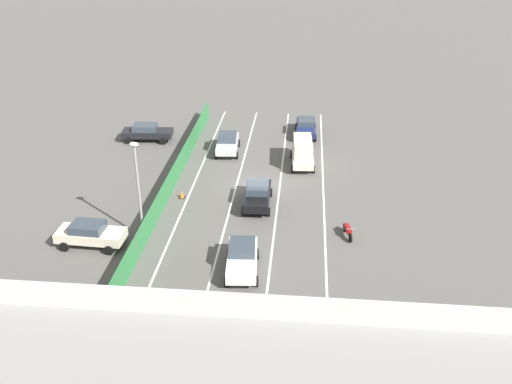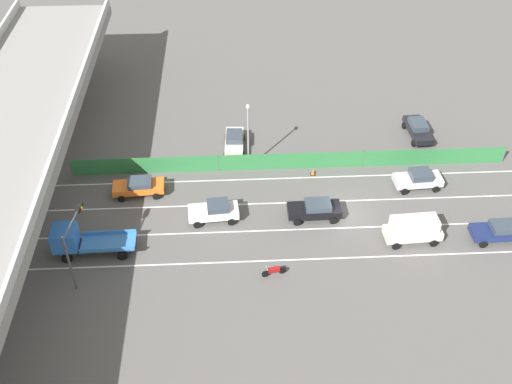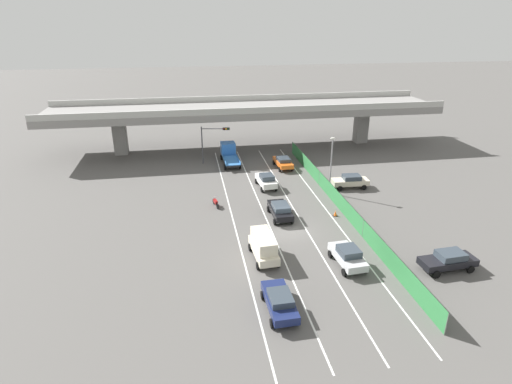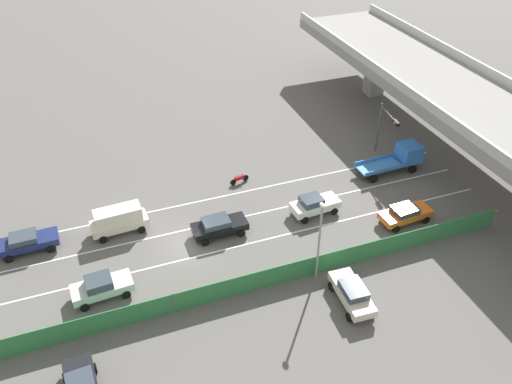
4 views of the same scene
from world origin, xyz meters
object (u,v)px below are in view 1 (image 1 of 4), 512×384
car_van_cream (303,151)px  parked_sedan_dark (147,132)px  traffic_light (354,343)px  traffic_cone (182,194)px  car_sedan_silver (228,143)px  motorcycle (348,231)px  street_lamp (138,181)px  car_hatchback_white (242,257)px  car_sedan_black (258,194)px  parked_sedan_cream (90,233)px  car_taxi_orange (154,329)px  car_sedan_navy (306,126)px

car_van_cream → parked_sedan_dark: 15.23m
traffic_light → traffic_cone: (11.40, -19.13, -3.57)m
car_sedan_silver → motorcycle: car_sedan_silver is taller
street_lamp → traffic_cone: (-1.33, -5.91, -3.89)m
car_hatchback_white → traffic_cone: (5.65, -9.05, -0.66)m
car_sedan_black → motorcycle: (-6.39, 3.92, -0.44)m
car_sedan_silver → car_van_cream: bearing=161.7°
parked_sedan_cream → traffic_cone: 8.43m
car_taxi_orange → car_sedan_navy: (-7.19, -29.72, 0.02)m
car_van_cream → motorcycle: (-3.23, 11.43, -0.82)m
motorcycle → traffic_light: bearing=86.9°
car_sedan_navy → motorcycle: (-3.03, 18.53, -0.42)m
car_sedan_silver → parked_sedan_cream: size_ratio=0.97×
street_lamp → traffic_cone: bearing=-102.7°
car_sedan_black → car_sedan_navy: 14.99m
car_sedan_silver → car_van_cream: 7.09m
car_sedan_silver → motorcycle: bearing=126.1°
car_hatchback_white → car_van_cream: (-3.33, -15.97, 0.33)m
car_sedan_black → parked_sedan_cream: (10.24, 6.56, 0.01)m
car_van_cream → traffic_cone: size_ratio=7.77×
car_taxi_orange → street_lamp: (3.31, -9.80, 3.31)m
street_lamp → car_sedan_silver: bearing=-103.4°
motorcycle → car_hatchback_white: bearing=34.7°
motorcycle → traffic_light: size_ratio=0.36×
car_taxi_orange → car_van_cream: size_ratio=0.98×
parked_sedan_cream → street_lamp: street_lamp is taller
car_sedan_black → parked_sedan_dark: size_ratio=0.95×
car_hatchback_white → parked_sedan_dark: car_hatchback_white is taller
parked_sedan_cream → traffic_light: 20.06m
car_van_cream → street_lamp: street_lamp is taller
motorcycle → parked_sedan_dark: bearing=-41.3°
parked_sedan_dark → car_van_cream: bearing=163.8°
car_sedan_navy → car_sedan_black: bearing=77.1°
car_sedan_navy → car_van_cream: 7.11m
car_hatchback_white → motorcycle: size_ratio=2.24×
motorcycle → street_lamp: bearing=5.9°
car_sedan_black → car_sedan_silver: 10.37m
parked_sedan_cream → traffic_cone: (-4.42, -7.15, -0.63)m
parked_sedan_dark → parked_sedan_cream: bearing=93.8°
car_sedan_black → traffic_cone: bearing=-5.8°
car_sedan_black → car_sedan_navy: size_ratio=0.98×
car_van_cream → traffic_light: size_ratio=0.87×
motorcycle → parked_sedan_cream: 16.84m
motorcycle → car_sedan_black: bearing=-31.5°
parked_sedan_dark → traffic_light: size_ratio=0.88×
car_hatchback_white → car_sedan_silver: 18.51m
traffic_light → traffic_cone: bearing=-59.2°
car_sedan_silver → car_sedan_navy: car_sedan_silver is taller
traffic_light → traffic_cone: 22.55m
car_van_cream → parked_sedan_dark: car_van_cream is taller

